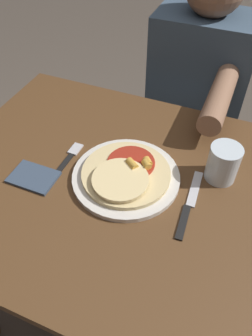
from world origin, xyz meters
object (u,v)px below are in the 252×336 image
(plate, at_px, (126,177))
(pizza, at_px, (126,174))
(fork, at_px, (67,161))
(knife, at_px, (189,204))
(person_diner, at_px, (197,94))
(drinking_glass, at_px, (223,163))
(dining_table, at_px, (136,217))

(plate, xyz_separation_m, pizza, (0.00, -0.01, 0.02))
(fork, height_order, knife, same)
(person_diner, bearing_deg, fork, -110.83)
(plate, relative_size, fork, 1.60)
(pizza, height_order, person_diner, person_diner)
(drinking_glass, bearing_deg, person_diner, 108.57)
(plate, height_order, person_diner, person_diner)
(dining_table, xyz_separation_m, plate, (-0.04, 0.02, 0.14))
(knife, relative_size, drinking_glass, 2.21)
(drinking_glass, relative_size, person_diner, 0.09)
(pizza, relative_size, person_diner, 0.20)
(dining_table, xyz_separation_m, drinking_glass, (0.19, 0.12, 0.18))
(knife, distance_m, person_diner, 0.65)
(fork, distance_m, knife, 0.35)
(dining_table, bearing_deg, pizza, 164.73)
(plate, bearing_deg, fork, -178.72)
(drinking_glass, distance_m, person_diner, 0.55)
(knife, distance_m, drinking_glass, 0.14)
(dining_table, relative_size, plate, 3.83)
(fork, distance_m, drinking_glass, 0.42)
(plate, distance_m, drinking_glass, 0.25)
(fork, relative_size, drinking_glass, 1.75)
(plate, relative_size, knife, 1.27)
(plate, distance_m, fork, 0.18)
(fork, height_order, person_diner, person_diner)
(plate, xyz_separation_m, drinking_glass, (0.22, 0.10, 0.04))
(fork, relative_size, person_diner, 0.15)
(dining_table, relative_size, knife, 4.88)
(knife, xyz_separation_m, person_diner, (-0.12, 0.63, -0.10))
(fork, distance_m, person_diner, 0.66)
(drinking_glass, bearing_deg, fork, -165.41)
(fork, bearing_deg, drinking_glass, 14.59)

